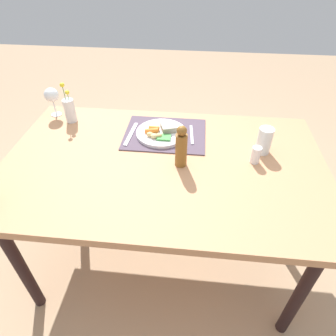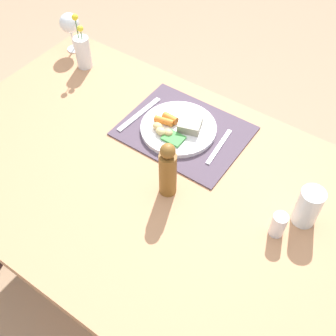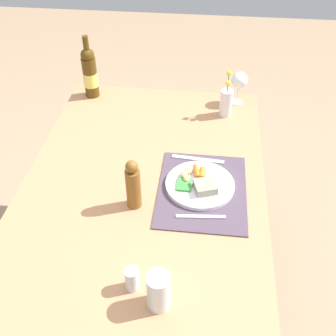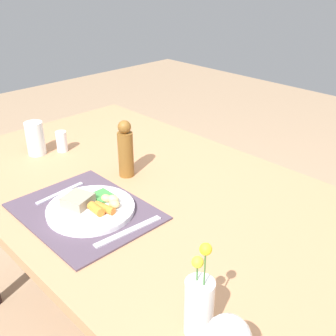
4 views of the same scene
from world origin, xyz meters
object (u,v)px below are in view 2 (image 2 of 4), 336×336
object	(u,v)px
flower_vase	(83,51)
knife	(139,114)
salt_shaker	(278,225)
water_tumbler	(307,208)
fork	(219,147)
wine_glass	(69,24)
dining_table	(150,189)
dinner_plate	(178,128)
pepper_mill	(168,170)

from	to	relation	value
flower_vase	knife	bearing A→B (deg)	163.18
knife	salt_shaker	bearing A→B (deg)	169.68
flower_vase	water_tumbler	size ratio (longest dim) A/B	1.73
knife	fork	bearing A→B (deg)	-170.62
wine_glass	salt_shaker	size ratio (longest dim) A/B	1.99
dining_table	water_tumbler	xyz separation A→B (m)	(-0.48, -0.13, 0.13)
knife	water_tumbler	size ratio (longest dim) A/B	1.66
dining_table	dinner_plate	size ratio (longest dim) A/B	5.73
dinner_plate	flower_vase	distance (m)	0.54
wine_glass	pepper_mill	size ratio (longest dim) A/B	0.80
dining_table	pepper_mill	xyz separation A→B (m)	(-0.08, 0.01, 0.17)
fork	water_tumbler	bearing A→B (deg)	158.23
flower_vase	wine_glass	distance (m)	0.14
dining_table	pepper_mill	bearing A→B (deg)	171.11
dining_table	dinner_plate	world-z (taller)	dinner_plate
dinner_plate	flower_vase	world-z (taller)	flower_vase
flower_vase	wine_glass	world-z (taller)	flower_vase
dining_table	water_tumbler	bearing A→B (deg)	-164.85
flower_vase	salt_shaker	distance (m)	1.03
dinner_plate	salt_shaker	world-z (taller)	salt_shaker
dinner_plate	salt_shaker	distance (m)	0.50
knife	salt_shaker	size ratio (longest dim) A/B	2.63
wine_glass	dining_table	bearing A→B (deg)	150.94
dining_table	flower_vase	bearing A→B (deg)	-29.43
water_tumbler	salt_shaker	world-z (taller)	water_tumbler
knife	pepper_mill	size ratio (longest dim) A/B	1.06
dining_table	salt_shaker	world-z (taller)	salt_shaker
wine_glass	knife	bearing A→B (deg)	160.50
wine_glass	flower_vase	bearing A→B (deg)	152.76
dinner_plate	water_tumbler	distance (m)	0.52
dining_table	pepper_mill	world-z (taller)	pepper_mill
fork	wine_glass	distance (m)	0.82
water_tumbler	pepper_mill	bearing A→B (deg)	19.91
knife	wine_glass	distance (m)	0.52
fork	dinner_plate	bearing A→B (deg)	-0.27
dinner_plate	flower_vase	bearing A→B (deg)	-10.30
dining_table	water_tumbler	distance (m)	0.51
flower_vase	salt_shaker	xyz separation A→B (m)	(-0.99, 0.28, -0.03)
dining_table	salt_shaker	xyz separation A→B (m)	(-0.43, -0.04, 0.11)
salt_shaker	dinner_plate	bearing A→B (deg)	-21.16
flower_vase	dining_table	bearing A→B (deg)	150.57
knife	flower_vase	world-z (taller)	flower_vase
salt_shaker	pepper_mill	xyz separation A→B (m)	(0.35, 0.05, 0.06)
knife	flower_vase	distance (m)	0.39
fork	pepper_mill	bearing A→B (deg)	75.65
fork	wine_glass	xyz separation A→B (m)	(0.80, -0.14, 0.11)
dining_table	dinner_plate	xyz separation A→B (m)	(0.03, -0.22, 0.09)
knife	dining_table	bearing A→B (deg)	138.06
wine_glass	pepper_mill	world-z (taller)	pepper_mill
dining_table	water_tumbler	size ratio (longest dim) A/B	11.56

